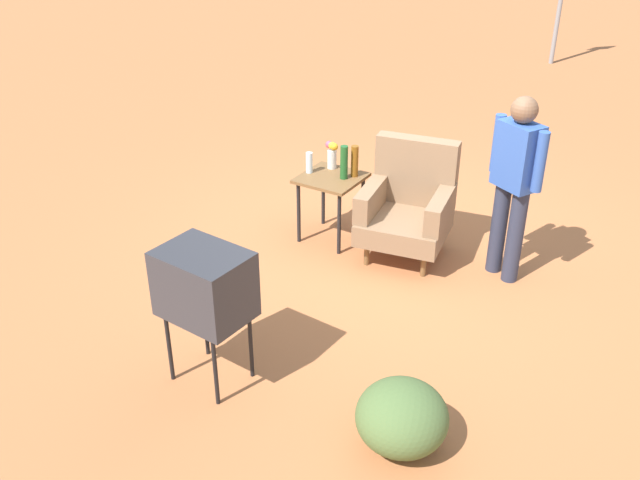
% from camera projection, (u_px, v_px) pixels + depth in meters
% --- Properties ---
extents(ground_plane, '(60.00, 60.00, 0.00)m').
position_uv_depth(ground_plane, '(399.00, 250.00, 6.68)').
color(ground_plane, '#B76B3D').
extents(armchair, '(0.89, 0.90, 1.06)m').
position_uv_depth(armchair, '(408.00, 204.00, 6.42)').
color(armchair, brown).
rests_on(armchair, ground).
extents(side_table, '(0.56, 0.56, 0.65)m').
position_uv_depth(side_table, '(331.00, 186.00, 6.64)').
color(side_table, black).
rests_on(side_table, ground).
extents(tv_on_stand, '(0.63, 0.49, 1.03)m').
position_uv_depth(tv_on_stand, '(205.00, 285.00, 4.68)').
color(tv_on_stand, black).
rests_on(tv_on_stand, ground).
extents(person_standing, '(0.52, 0.36, 1.64)m').
position_uv_depth(person_standing, '(515.00, 178.00, 5.85)').
color(person_standing, '#2D3347').
rests_on(person_standing, ground).
extents(bottle_short_clear, '(0.06, 0.06, 0.20)m').
position_uv_depth(bottle_short_clear, '(309.00, 163.00, 6.63)').
color(bottle_short_clear, silver).
rests_on(bottle_short_clear, side_table).
extents(bottle_wine_green, '(0.07, 0.07, 0.32)m').
position_uv_depth(bottle_wine_green, '(344.00, 162.00, 6.47)').
color(bottle_wine_green, '#1E5623').
rests_on(bottle_wine_green, side_table).
extents(bottle_tall_amber, '(0.07, 0.07, 0.30)m').
position_uv_depth(bottle_tall_amber, '(355.00, 161.00, 6.53)').
color(bottle_tall_amber, brown).
rests_on(bottle_tall_amber, side_table).
extents(flower_vase, '(0.15, 0.10, 0.27)m').
position_uv_depth(flower_vase, '(332.00, 154.00, 6.70)').
color(flower_vase, silver).
rests_on(flower_vase, side_table).
extents(shrub_mid, '(0.59, 0.59, 0.45)m').
position_uv_depth(shrub_mid, '(402.00, 417.00, 4.37)').
color(shrub_mid, '#516B38').
rests_on(shrub_mid, ground).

